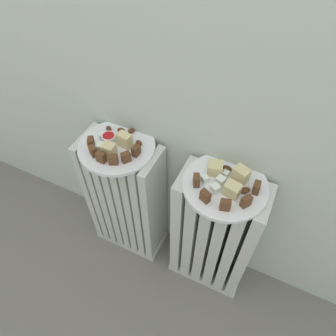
{
  "coord_description": "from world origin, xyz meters",
  "views": [
    {
      "loc": [
        0.26,
        -0.26,
        1.26
      ],
      "look_at": [
        0.0,
        0.28,
        0.56
      ],
      "focal_mm": 32.88,
      "sensor_mm": 36.0,
      "label": 1
    }
  ],
  "objects_px": {
    "radiator_right": "(213,236)",
    "jam_bowl_left": "(109,138)",
    "fork": "(224,185)",
    "plate_left": "(117,147)",
    "radiator_left": "(126,200)",
    "plate_right": "(225,185)"
  },
  "relations": [
    {
      "from": "radiator_left",
      "to": "plate_left",
      "type": "height_order",
      "value": "plate_left"
    },
    {
      "from": "radiator_right",
      "to": "plate_right",
      "type": "xyz_separation_m",
      "value": [
        0.0,
        0.0,
        0.29
      ]
    },
    {
      "from": "radiator_left",
      "to": "radiator_right",
      "type": "xyz_separation_m",
      "value": [
        0.36,
        0.0,
        0.0
      ]
    },
    {
      "from": "plate_right",
      "to": "fork",
      "type": "bearing_deg",
      "value": -130.34
    },
    {
      "from": "fork",
      "to": "plate_right",
      "type": "bearing_deg",
      "value": 49.66
    },
    {
      "from": "radiator_left",
      "to": "plate_right",
      "type": "bearing_deg",
      "value": 0.0
    },
    {
      "from": "radiator_left",
      "to": "radiator_right",
      "type": "relative_size",
      "value": 1.0
    },
    {
      "from": "plate_left",
      "to": "plate_right",
      "type": "bearing_deg",
      "value": 0.0
    },
    {
      "from": "plate_left",
      "to": "fork",
      "type": "distance_m",
      "value": 0.35
    },
    {
      "from": "plate_right",
      "to": "jam_bowl_left",
      "type": "xyz_separation_m",
      "value": [
        -0.38,
        0.01,
        0.02
      ]
    },
    {
      "from": "radiator_right",
      "to": "plate_left",
      "type": "xyz_separation_m",
      "value": [
        -0.36,
        0.0,
        0.29
      ]
    },
    {
      "from": "fork",
      "to": "radiator_left",
      "type": "bearing_deg",
      "value": 179.26
    },
    {
      "from": "radiator_right",
      "to": "fork",
      "type": "distance_m",
      "value": 0.3
    },
    {
      "from": "radiator_right",
      "to": "plate_left",
      "type": "distance_m",
      "value": 0.46
    },
    {
      "from": "plate_right",
      "to": "jam_bowl_left",
      "type": "relative_size",
      "value": 5.46
    },
    {
      "from": "radiator_right",
      "to": "jam_bowl_left",
      "type": "height_order",
      "value": "jam_bowl_left"
    },
    {
      "from": "fork",
      "to": "jam_bowl_left",
      "type": "bearing_deg",
      "value": 178.56
    },
    {
      "from": "fork",
      "to": "plate_left",
      "type": "bearing_deg",
      "value": 179.26
    },
    {
      "from": "radiator_right",
      "to": "jam_bowl_left",
      "type": "relative_size",
      "value": 12.82
    },
    {
      "from": "fork",
      "to": "radiator_right",
      "type": "bearing_deg",
      "value": 49.66
    },
    {
      "from": "plate_right",
      "to": "radiator_right",
      "type": "bearing_deg",
      "value": 0.0
    },
    {
      "from": "jam_bowl_left",
      "to": "plate_left",
      "type": "bearing_deg",
      "value": -9.83
    }
  ]
}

